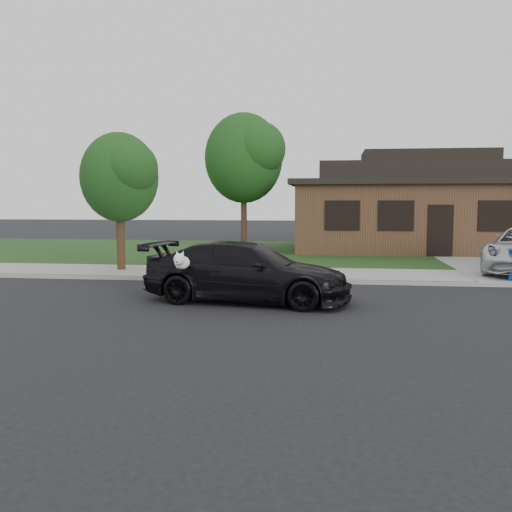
# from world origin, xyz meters

# --- Properties ---
(ground) EXTENTS (120.00, 120.00, 0.00)m
(ground) POSITION_xyz_m (0.00, 0.00, 0.00)
(ground) COLOR black
(ground) RESTS_ON ground
(sidewalk) EXTENTS (60.00, 3.00, 0.12)m
(sidewalk) POSITION_xyz_m (0.00, 5.00, 0.06)
(sidewalk) COLOR gray
(sidewalk) RESTS_ON ground
(curb) EXTENTS (60.00, 0.12, 0.12)m
(curb) POSITION_xyz_m (0.00, 3.50, 0.06)
(curb) COLOR gray
(curb) RESTS_ON ground
(lawn) EXTENTS (60.00, 13.00, 0.13)m
(lawn) POSITION_xyz_m (0.00, 13.00, 0.07)
(lawn) COLOR #193814
(lawn) RESTS_ON ground
(driveway) EXTENTS (4.50, 13.00, 0.14)m
(driveway) POSITION_xyz_m (6.00, 10.00, 0.07)
(driveway) COLOR gray
(driveway) RESTS_ON ground
(sedan) EXTENTS (5.24, 2.78, 1.45)m
(sedan) POSITION_xyz_m (-2.43, 0.18, 0.73)
(sedan) COLOR black
(sedan) RESTS_ON ground
(house) EXTENTS (12.60, 8.60, 4.65)m
(house) POSITION_xyz_m (4.00, 15.00, 2.13)
(house) COLOR #422B1C
(house) RESTS_ON ground
(tree_0) EXTENTS (3.78, 3.60, 6.34)m
(tree_0) POSITION_xyz_m (-4.34, 12.88, 4.48)
(tree_0) COLOR #332114
(tree_0) RESTS_ON ground
(tree_2) EXTENTS (2.73, 2.60, 4.59)m
(tree_2) POSITION_xyz_m (-7.38, 5.11, 3.27)
(tree_2) COLOR #332114
(tree_2) RESTS_ON ground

